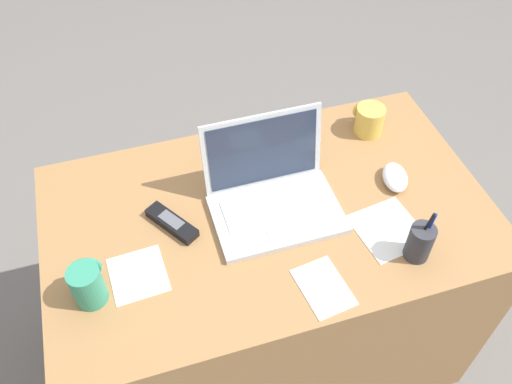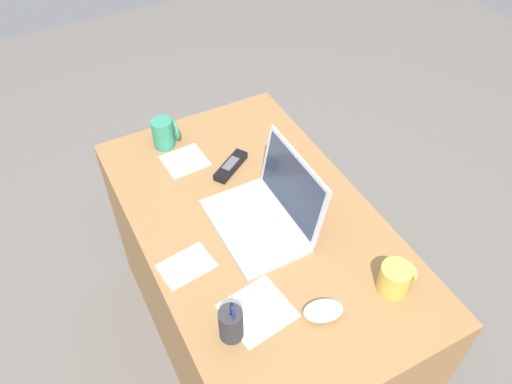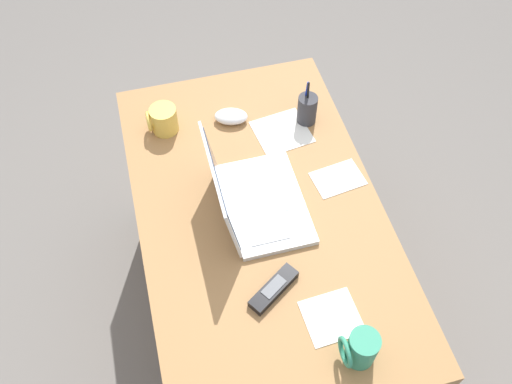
{
  "view_description": "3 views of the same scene",
  "coord_description": "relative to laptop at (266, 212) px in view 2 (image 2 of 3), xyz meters",
  "views": [
    {
      "loc": [
        -0.3,
        -0.86,
        1.84
      ],
      "look_at": [
        -0.04,
        0.0,
        0.82
      ],
      "focal_mm": 38.14,
      "sensor_mm": 36.0,
      "label": 1
    },
    {
      "loc": [
        0.91,
        -0.49,
        1.93
      ],
      "look_at": [
        -0.03,
        0.01,
        0.83
      ],
      "focal_mm": 35.99,
      "sensor_mm": 36.0,
      "label": 2
    },
    {
      "loc": [
        -0.85,
        0.23,
        2.06
      ],
      "look_at": [
        0.01,
        0.01,
        0.82
      ],
      "focal_mm": 38.57,
      "sensor_mm": 36.0,
      "label": 3
    }
  ],
  "objects": [
    {
      "name": "paper_note_right",
      "position": [
        0.26,
        -0.17,
        -0.05
      ],
      "size": [
        0.18,
        0.19,
        0.0
      ],
      "primitive_type": "cube",
      "rotation": [
        0.0,
        0.0,
        0.14
      ],
      "color": "white",
      "rests_on": "desk"
    },
    {
      "name": "paper_note_near_laptop",
      "position": [
        -0.38,
        -0.11,
        -0.05
      ],
      "size": [
        0.14,
        0.15,
        0.0
      ],
      "primitive_type": "cube",
      "rotation": [
        0.0,
        0.0,
        0.05
      ],
      "color": "white",
      "rests_on": "desk"
    },
    {
      "name": "cordless_phone",
      "position": [
        -0.27,
        0.01,
        -0.04
      ],
      "size": [
        0.12,
        0.15,
        0.03
      ],
      "color": "black",
      "rests_on": "desk"
    },
    {
      "name": "computer_mouse",
      "position": [
        0.35,
        -0.02,
        -0.03
      ],
      "size": [
        0.09,
        0.12,
        0.04
      ],
      "primitive_type": "ellipsoid",
      "rotation": [
        0.0,
        0.0,
        -0.28
      ],
      "color": "white",
      "rests_on": "desk"
    },
    {
      "name": "ground_plane",
      "position": [
        -0.02,
        -0.02,
        -0.77
      ],
      "size": [
        6.0,
        6.0,
        0.0
      ],
      "primitive_type": "plane",
      "color": "slate"
    },
    {
      "name": "coffee_mug_white",
      "position": [
        -0.49,
        -0.14,
        0.01
      ],
      "size": [
        0.08,
        0.09,
        0.11
      ],
      "color": "#338C6B",
      "rests_on": "desk"
    },
    {
      "name": "laptop",
      "position": [
        0.0,
        0.0,
        0.0
      ],
      "size": [
        0.33,
        0.26,
        0.23
      ],
      "color": "silver",
      "rests_on": "desk"
    },
    {
      "name": "pen_holder",
      "position": [
        0.29,
        -0.26,
        0.0
      ],
      "size": [
        0.06,
        0.06,
        0.16
      ],
      "color": "#333338",
      "rests_on": "desk"
    },
    {
      "name": "coffee_mug_tall",
      "position": [
        0.37,
        0.2,
        -0.0
      ],
      "size": [
        0.08,
        0.1,
        0.09
      ],
      "color": "#E0BC4C",
      "rests_on": "desk"
    },
    {
      "name": "desk",
      "position": [
        -0.02,
        -0.02,
        -0.41
      ],
      "size": [
        1.18,
        0.71,
        0.73
      ],
      "primitive_type": "cube",
      "color": "#9E7042",
      "rests_on": "ground"
    },
    {
      "name": "paper_note_left",
      "position": [
        0.04,
        -0.28,
        -0.05
      ],
      "size": [
        0.12,
        0.16,
        0.0
      ],
      "primitive_type": "cube",
      "rotation": [
        0.0,
        0.0,
        0.13
      ],
      "color": "white",
      "rests_on": "desk"
    }
  ]
}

